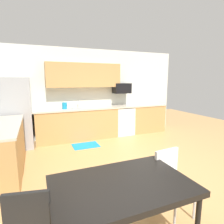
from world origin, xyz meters
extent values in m
plane|color=tan|center=(0.00, 0.00, 0.00)|extent=(12.00, 12.00, 0.00)
cube|color=silver|center=(0.00, 2.65, 1.35)|extent=(5.80, 0.10, 2.70)
cube|color=tan|center=(-0.56, 2.30, 0.45)|extent=(2.37, 0.60, 0.90)
cube|color=tan|center=(1.81, 2.30, 0.45)|extent=(1.18, 0.60, 0.90)
cube|color=tan|center=(-2.30, 0.80, 0.45)|extent=(0.60, 2.00, 0.90)
cube|color=beige|center=(0.00, 2.30, 0.92)|extent=(4.80, 0.64, 0.04)
cube|color=beige|center=(-2.30, 0.80, 0.92)|extent=(0.64, 2.00, 0.04)
cube|color=tan|center=(-0.30, 2.43, 1.90)|extent=(2.20, 0.34, 0.70)
cube|color=#9EA0A5|center=(-2.18, 2.22, 0.91)|extent=(0.76, 0.70, 1.82)
cube|color=white|center=(0.92, 2.30, 0.44)|extent=(0.60, 0.60, 0.88)
cube|color=black|center=(0.92, 2.30, 0.90)|extent=(0.60, 0.60, 0.03)
cube|color=black|center=(0.92, 2.40, 1.50)|extent=(0.54, 0.36, 0.32)
cube|color=#A5A8AD|center=(-0.49, 2.30, 0.88)|extent=(0.48, 0.40, 0.14)
cylinder|color=#B2B5BA|center=(-0.49, 2.48, 1.04)|extent=(0.02, 0.02, 0.24)
cube|color=black|center=(-0.94, -1.53, 0.71)|extent=(1.40, 0.90, 0.06)
cylinder|color=black|center=(-1.58, -1.14, 0.34)|extent=(0.05, 0.05, 0.68)
cylinder|color=black|center=(-0.30, -1.14, 0.34)|extent=(0.05, 0.05, 0.68)
cube|color=white|center=(-0.10, -1.37, 0.45)|extent=(0.44, 0.44, 0.05)
cube|color=white|center=(-0.11, -1.19, 0.65)|extent=(0.38, 0.07, 0.40)
cylinder|color=#B2B2B7|center=(-0.25, -1.55, 0.21)|extent=(0.03, 0.03, 0.42)
cylinder|color=#B2B2B7|center=(0.09, -1.52, 0.21)|extent=(0.03, 0.03, 0.42)
cylinder|color=#B2B2B7|center=(-0.28, -1.21, 0.21)|extent=(0.03, 0.03, 0.42)
cylinder|color=#B2B2B7|center=(0.06, -1.18, 0.21)|extent=(0.03, 0.03, 0.42)
cube|color=black|center=(-1.78, -1.35, 0.45)|extent=(0.47, 0.47, 0.05)
cube|color=black|center=(-1.82, -1.53, 0.65)|extent=(0.38, 0.12, 0.40)
cube|color=#198CBF|center=(-0.50, 1.65, 0.01)|extent=(0.70, 0.50, 0.01)
cylinder|color=#198CBF|center=(-0.92, 2.35, 1.02)|extent=(0.14, 0.14, 0.20)
camera|label=1|loc=(-1.70, -3.09, 1.77)|focal=29.91mm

